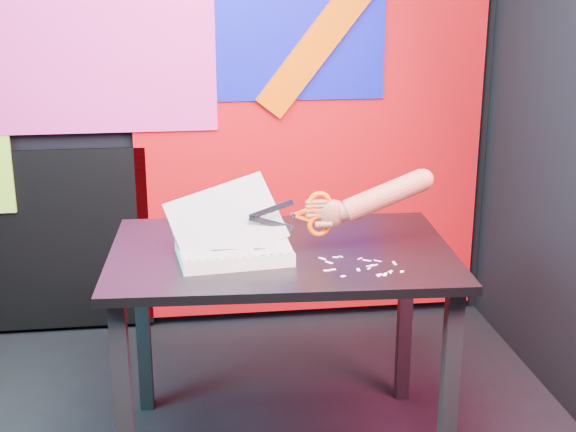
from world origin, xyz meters
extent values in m
cube|color=black|center=(0.00, 1.50, 1.35)|extent=(3.00, 0.01, 2.70)
cube|color=black|center=(0.00, -1.50, 1.35)|extent=(3.00, 0.01, 2.70)
cube|color=#BB090F|center=(0.65, 1.47, 0.85)|extent=(1.60, 0.02, 1.60)
cube|color=#0C0FC9|center=(0.55, 1.46, 1.45)|extent=(0.85, 0.02, 0.75)
cube|color=#F42F9B|center=(-0.25, 1.45, 1.35)|extent=(0.95, 0.02, 0.80)
cube|color=black|center=(-0.75, 1.47, 0.45)|extent=(1.30, 0.02, 0.85)
cube|color=#252525|center=(-0.14, 0.10, 0.36)|extent=(0.05, 0.05, 0.72)
cube|color=#252525|center=(-0.11, 0.73, 0.36)|extent=(0.05, 0.05, 0.72)
cube|color=#252525|center=(0.86, 0.05, 0.36)|extent=(0.05, 0.05, 0.72)
cube|color=#252525|center=(0.89, 0.68, 0.36)|extent=(0.05, 0.05, 0.72)
cube|color=black|center=(0.38, 0.39, 0.73)|extent=(1.16, 0.81, 0.03)
cube|color=beige|center=(0.22, 0.33, 0.77)|extent=(0.37, 0.29, 0.04)
cube|color=white|center=(0.22, 0.33, 0.79)|extent=(0.37, 0.29, 0.00)
cube|color=white|center=(0.22, 0.33, 0.80)|extent=(0.37, 0.27, 0.11)
cube|color=white|center=(0.21, 0.34, 0.82)|extent=(0.39, 0.26, 0.18)
cube|color=white|center=(0.20, 0.36, 0.87)|extent=(0.40, 0.23, 0.26)
cylinder|color=black|center=(0.07, 0.20, 0.79)|extent=(0.01, 0.01, 0.00)
cylinder|color=black|center=(0.10, 0.20, 0.79)|extent=(0.01, 0.01, 0.00)
cylinder|color=black|center=(0.13, 0.20, 0.79)|extent=(0.01, 0.01, 0.00)
cylinder|color=black|center=(0.16, 0.20, 0.79)|extent=(0.01, 0.01, 0.00)
cylinder|color=black|center=(0.19, 0.21, 0.79)|extent=(0.01, 0.01, 0.00)
cylinder|color=black|center=(0.21, 0.21, 0.79)|extent=(0.01, 0.01, 0.00)
cylinder|color=black|center=(0.24, 0.21, 0.79)|extent=(0.01, 0.01, 0.00)
cylinder|color=black|center=(0.27, 0.22, 0.79)|extent=(0.01, 0.01, 0.00)
cylinder|color=black|center=(0.30, 0.22, 0.79)|extent=(0.01, 0.01, 0.00)
cylinder|color=black|center=(0.33, 0.22, 0.79)|extent=(0.01, 0.01, 0.00)
cylinder|color=black|center=(0.35, 0.23, 0.79)|extent=(0.01, 0.01, 0.00)
cylinder|color=black|center=(0.38, 0.23, 0.79)|extent=(0.01, 0.01, 0.00)
cylinder|color=black|center=(0.05, 0.43, 0.79)|extent=(0.01, 0.01, 0.00)
cylinder|color=black|center=(0.08, 0.43, 0.79)|extent=(0.01, 0.01, 0.00)
cylinder|color=black|center=(0.11, 0.43, 0.79)|extent=(0.01, 0.01, 0.00)
cylinder|color=black|center=(0.13, 0.44, 0.79)|extent=(0.01, 0.01, 0.00)
cylinder|color=black|center=(0.16, 0.44, 0.79)|extent=(0.01, 0.01, 0.00)
cylinder|color=black|center=(0.19, 0.44, 0.79)|extent=(0.01, 0.01, 0.00)
cylinder|color=black|center=(0.22, 0.44, 0.79)|extent=(0.01, 0.01, 0.00)
cylinder|color=black|center=(0.25, 0.45, 0.79)|extent=(0.01, 0.01, 0.00)
cylinder|color=black|center=(0.27, 0.45, 0.79)|extent=(0.01, 0.01, 0.00)
cylinder|color=black|center=(0.30, 0.45, 0.79)|extent=(0.01, 0.01, 0.00)
cylinder|color=black|center=(0.33, 0.46, 0.79)|extent=(0.01, 0.01, 0.00)
cylinder|color=black|center=(0.36, 0.46, 0.79)|extent=(0.01, 0.01, 0.00)
cube|color=black|center=(0.13, 0.36, 0.79)|extent=(0.06, 0.02, 0.00)
cube|color=black|center=(0.23, 0.36, 0.79)|extent=(0.05, 0.02, 0.00)
cube|color=black|center=(0.18, 0.29, 0.79)|extent=(0.08, 0.02, 0.00)
cube|color=black|center=(0.29, 0.28, 0.79)|extent=(0.04, 0.01, 0.00)
cube|color=silver|center=(0.34, 0.34, 0.90)|extent=(0.15, 0.01, 0.06)
cube|color=silver|center=(0.34, 0.34, 0.86)|extent=(0.15, 0.01, 0.06)
cylinder|color=silver|center=(0.41, 0.34, 0.88)|extent=(0.02, 0.01, 0.02)
cube|color=#FF5A00|center=(0.44, 0.34, 0.87)|extent=(0.05, 0.01, 0.03)
cube|color=#FF5A00|center=(0.44, 0.34, 0.89)|extent=(0.05, 0.01, 0.03)
torus|color=#FF5A00|center=(0.49, 0.34, 0.92)|extent=(0.08, 0.02, 0.08)
torus|color=#FF5A00|center=(0.49, 0.34, 0.84)|extent=(0.08, 0.02, 0.08)
ellipsoid|color=#915839|center=(0.54, 0.34, 0.88)|extent=(0.09, 0.05, 0.09)
cylinder|color=#915839|center=(0.49, 0.34, 0.88)|extent=(0.07, 0.02, 0.02)
cylinder|color=#915839|center=(0.49, 0.34, 0.89)|extent=(0.06, 0.02, 0.02)
cylinder|color=#915839|center=(0.49, 0.34, 0.91)|extent=(0.06, 0.02, 0.02)
cylinder|color=#915839|center=(0.49, 0.34, 0.92)|extent=(0.05, 0.02, 0.02)
cylinder|color=#915839|center=(0.51, 0.33, 0.85)|extent=(0.06, 0.03, 0.03)
cylinder|color=#915839|center=(0.58, 0.34, 0.89)|extent=(0.05, 0.06, 0.06)
cylinder|color=#915839|center=(0.71, 0.35, 0.93)|extent=(0.28, 0.08, 0.17)
sphere|color=#915839|center=(0.84, 0.35, 0.98)|extent=(0.07, 0.07, 0.07)
cube|color=white|center=(0.56, 0.29, 0.75)|extent=(0.01, 0.02, 0.00)
cube|color=white|center=(0.71, 0.21, 0.75)|extent=(0.01, 0.03, 0.00)
cube|color=white|center=(0.51, 0.18, 0.75)|extent=(0.02, 0.01, 0.00)
cube|color=white|center=(0.72, 0.13, 0.75)|extent=(0.02, 0.02, 0.00)
cube|color=white|center=(0.67, 0.24, 0.75)|extent=(0.02, 0.02, 0.00)
cube|color=white|center=(0.53, 0.12, 0.75)|extent=(0.02, 0.02, 0.00)
cube|color=white|center=(0.62, 0.17, 0.75)|extent=(0.01, 0.02, 0.00)
cube|color=white|center=(0.62, 0.26, 0.75)|extent=(0.02, 0.01, 0.00)
cube|color=white|center=(0.50, 0.28, 0.75)|extent=(0.02, 0.03, 0.00)
cube|color=white|center=(0.68, 0.14, 0.75)|extent=(0.02, 0.02, 0.00)
cube|color=white|center=(0.65, 0.12, 0.75)|extent=(0.02, 0.01, 0.00)
cube|color=white|center=(0.49, 0.17, 0.75)|extent=(0.02, 0.01, 0.00)
cube|color=white|center=(0.66, 0.12, 0.75)|extent=(0.02, 0.03, 0.00)
cube|color=white|center=(0.59, 0.17, 0.75)|extent=(0.01, 0.02, 0.00)
cube|color=white|center=(0.63, 0.24, 0.75)|extent=(0.03, 0.02, 0.00)
cube|color=white|center=(0.68, 0.13, 0.75)|extent=(0.01, 0.02, 0.00)
cube|color=white|center=(0.63, 0.20, 0.75)|extent=(0.03, 0.02, 0.00)
cube|color=white|center=(0.64, 0.11, 0.75)|extent=(0.01, 0.02, 0.00)
cube|color=white|center=(0.54, 0.29, 0.75)|extent=(0.02, 0.01, 0.00)
cube|color=white|center=(0.51, 0.24, 0.75)|extent=(0.02, 0.03, 0.00)
cube|color=white|center=(0.64, 0.20, 0.75)|extent=(0.03, 0.02, 0.00)
camera|label=1|loc=(0.07, -2.09, 1.63)|focal=50.00mm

